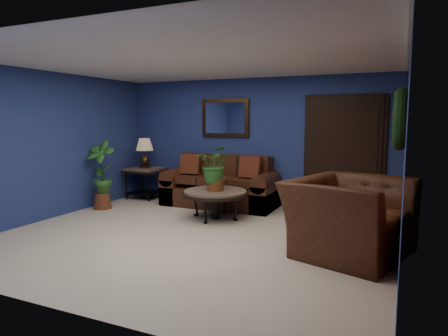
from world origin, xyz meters
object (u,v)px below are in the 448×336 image
at_px(sofa, 221,189).
at_px(armchair, 349,217).
at_px(coffee_table, 215,194).
at_px(side_chair, 249,181).
at_px(end_table, 145,175).
at_px(table_lamp, 145,149).

distance_m(sofa, armchair, 3.29).
relative_size(sofa, coffee_table, 1.95).
bearing_deg(sofa, armchair, -35.97).
xyz_separation_m(coffee_table, side_chair, (0.21, 1.06, 0.09)).
xyz_separation_m(end_table, side_chair, (2.35, 0.07, 0.02)).
distance_m(end_table, table_lamp, 0.55).
distance_m(coffee_table, armchair, 2.48).
height_order(sofa, side_chair, sofa).
distance_m(coffee_table, end_table, 2.36).
height_order(sofa, coffee_table, sofa).
distance_m(end_table, side_chair, 2.35).
xyz_separation_m(coffee_table, armchair, (2.31, -0.91, 0.05)).
bearing_deg(table_lamp, end_table, 0.00).
height_order(table_lamp, side_chair, table_lamp).
xyz_separation_m(sofa, end_table, (-1.79, -0.03, 0.18)).
distance_m(end_table, armchair, 4.84).
distance_m(table_lamp, side_chair, 2.41).
height_order(sofa, table_lamp, table_lamp).
relative_size(sofa, table_lamp, 3.63).
xyz_separation_m(coffee_table, end_table, (-2.14, 0.99, 0.08)).
bearing_deg(armchair, side_chair, 64.66).
relative_size(sofa, armchair, 1.51).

